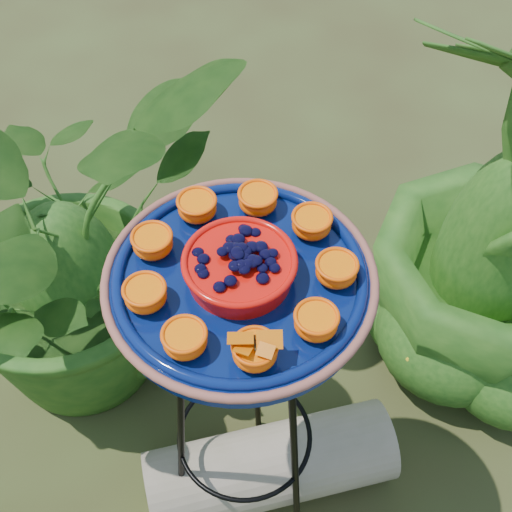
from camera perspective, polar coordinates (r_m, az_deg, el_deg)
name	(u,v)px	position (r m, az deg, el deg)	size (l,w,h in m)	color
tripod_stand	(243,389)	(1.44, -1.04, -10.56)	(0.34, 0.35, 0.83)	black
feeder_dish	(240,278)	(1.13, -1.30, -1.74)	(0.48, 0.48, 0.10)	#06164E
driftwood_log	(270,466)	(1.82, 1.14, -16.43)	(0.20, 0.20, 0.60)	gray
shrub_back_left	(58,240)	(1.78, -15.53, 1.24)	(0.85, 0.73, 0.94)	#1B4612
shrub_back_right	(508,219)	(1.77, 19.54, 2.81)	(0.60, 0.60, 1.08)	#1B4612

